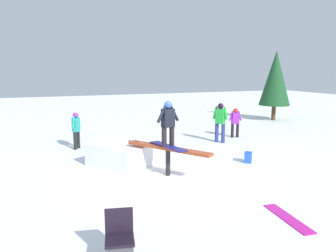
{
  "coord_description": "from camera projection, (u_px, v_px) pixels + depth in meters",
  "views": [
    {
      "loc": [
        8.43,
        -3.31,
        3.02
      ],
      "look_at": [
        0.0,
        0.0,
        1.44
      ],
      "focal_mm": 35.0,
      "sensor_mm": 36.0,
      "label": 1
    }
  ],
  "objects": [
    {
      "name": "ground_plane",
      "position": [
        168.0,
        175.0,
        9.44
      ],
      "size": [
        60.0,
        60.0,
        0.0
      ],
      "primitive_type": "plane",
      "color": "white"
    },
    {
      "name": "rail_feature",
      "position": [
        168.0,
        151.0,
        9.31
      ],
      "size": [
        2.48,
        1.75,
        0.84
      ],
      "rotation": [
        0.0,
        0.0,
        0.58
      ],
      "color": "black",
      "rests_on": "ground"
    },
    {
      "name": "snow_kicker_ramp",
      "position": [
        122.0,
        154.0,
        10.41
      ],
      "size": [
        2.33,
        2.24,
        0.68
      ],
      "primitive_type": "cube",
      "rotation": [
        0.0,
        0.0,
        0.58
      ],
      "color": "white",
      "rests_on": "ground"
    },
    {
      "name": "main_rider_on_rail",
      "position": [
        168.0,
        125.0,
        9.18
      ],
      "size": [
        1.49,
        0.75,
        1.31
      ],
      "rotation": [
        0.0,
        0.0,
        0.25
      ],
      "color": "navy",
      "rests_on": "rail_feature"
    },
    {
      "name": "bystander_purple",
      "position": [
        235.0,
        121.0,
        14.56
      ],
      "size": [
        0.25,
        0.6,
        1.31
      ],
      "rotation": [
        0.0,
        0.0,
        4.51
      ],
      "color": "black",
      "rests_on": "ground"
    },
    {
      "name": "bystander_teal",
      "position": [
        76.0,
        129.0,
        12.44
      ],
      "size": [
        0.52,
        0.38,
        1.4
      ],
      "rotation": [
        0.0,
        0.0,
        5.7
      ],
      "color": "black",
      "rests_on": "ground"
    },
    {
      "name": "bystander_green",
      "position": [
        220.0,
        120.0,
        13.52
      ],
      "size": [
        0.59,
        0.48,
        1.64
      ],
      "rotation": [
        0.0,
        0.0,
        0.65
      ],
      "color": "navy",
      "rests_on": "ground"
    },
    {
      "name": "loose_snowboard_magenta",
      "position": [
        288.0,
        218.0,
        6.68
      ],
      "size": [
        1.41,
        0.43,
        0.02
      ],
      "primitive_type": "cube",
      "rotation": [
        0.0,
        0.0,
        6.17
      ],
      "color": "#C91D97",
      "rests_on": "ground"
    },
    {
      "name": "folding_chair",
      "position": [
        120.0,
        241.0,
        5.03
      ],
      "size": [
        0.52,
        0.52,
        0.88
      ],
      "rotation": [
        0.0,
        0.0,
        1.36
      ],
      "color": "#3F3F44",
      "rests_on": "ground"
    },
    {
      "name": "backpack_on_snow",
      "position": [
        248.0,
        157.0,
        10.7
      ],
      "size": [
        0.37,
        0.36,
        0.34
      ],
      "primitive_type": "cube",
      "rotation": [
        0.0,
        0.0,
        5.56
      ],
      "color": "blue",
      "rests_on": "ground"
    },
    {
      "name": "pine_tree_near",
      "position": [
        275.0,
        78.0,
        19.22
      ],
      "size": [
        1.8,
        1.8,
        4.1
      ],
      "color": "#4C331E",
      "rests_on": "ground"
    }
  ]
}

